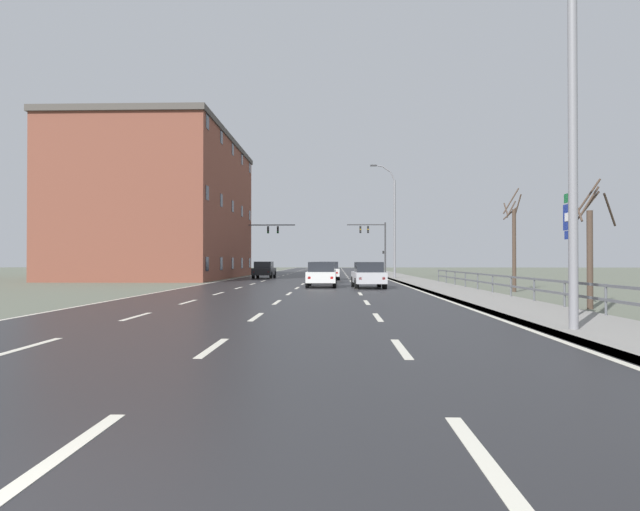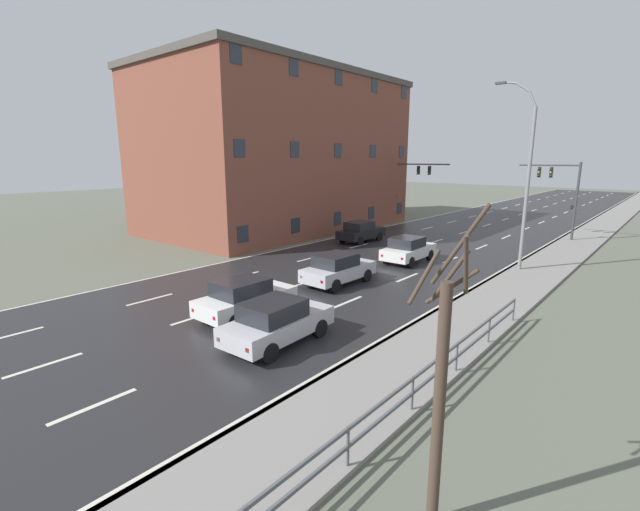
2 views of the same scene
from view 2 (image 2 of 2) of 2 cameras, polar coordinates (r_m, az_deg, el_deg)
name	(u,v)px [view 2 (image 2 of 2)]	position (r m, az deg, el deg)	size (l,w,h in m)	color
ground_plane	(420,247)	(32.39, 13.00, 1.06)	(160.00, 160.00, 0.12)	#5B6051
road_asphalt_strip	(481,227)	(43.27, 20.37, 3.52)	(14.00, 120.00, 0.03)	#232326
sidewalk_right	(585,237)	(41.23, 31.41, 2.12)	(3.00, 120.00, 0.12)	gray
street_lamp_midground	(525,180)	(26.48, 25.30, 8.92)	(2.28, 0.24, 10.34)	slate
traffic_signal_right	(562,187)	(38.52, 29.13, 7.80)	(4.40, 0.36, 5.98)	#38383A
traffic_signal_left	(408,181)	(43.17, 11.40, 9.56)	(5.67, 0.36, 5.97)	#38383A
car_far_right	(245,298)	(17.69, -9.77, -5.44)	(1.86, 4.11, 1.57)	silver
car_near_right	(277,321)	(15.05, -5.67, -8.57)	(1.98, 4.17, 1.57)	#B7B7BC
car_near_left	(408,249)	(27.17, 11.47, 0.81)	(1.91, 4.14, 1.57)	silver
car_far_left	(361,231)	(33.35, 5.35, 3.16)	(1.88, 4.12, 1.57)	black
car_distant	(338,269)	(21.95, 2.36, -1.73)	(1.91, 4.14, 1.57)	#B7B7BC
brick_building	(279,153)	(40.25, -5.39, 13.22)	(13.65, 22.95, 13.43)	brown
bare_tree_mid	(440,391)	(7.69, 15.48, -16.67)	(0.92, 0.90, 5.57)	#423328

